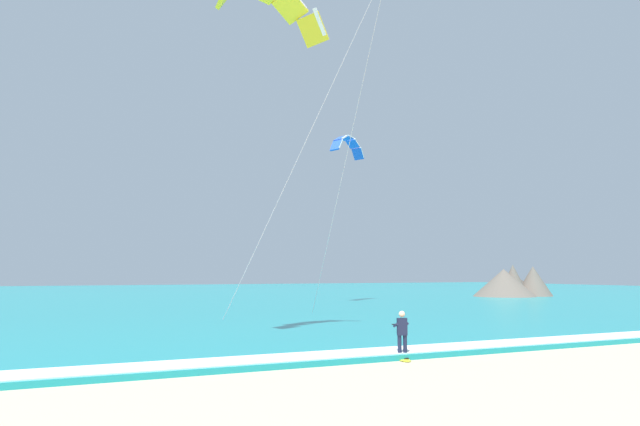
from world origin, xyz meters
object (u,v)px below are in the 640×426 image
(kite_primary, at_px, (271,1))
(surfboard, at_px, (403,359))
(kitesurfer, at_px, (402,332))
(kite_distant, at_px, (347,144))

(kite_primary, bearing_deg, surfboard, -65.99)
(surfboard, distance_m, kitesurfer, 0.91)
(surfboard, height_order, kitesurfer, kitesurfer)
(kitesurfer, distance_m, kite_primary, 16.08)
(kitesurfer, relative_size, kite_primary, 0.11)
(kite_distant, bearing_deg, surfboard, -114.01)
(kite_primary, relative_size, kite_distant, 3.12)
(surfboard, height_order, kite_distant, kite_distant)
(surfboard, distance_m, kite_primary, 16.92)
(kite_primary, distance_m, kite_distant, 29.49)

